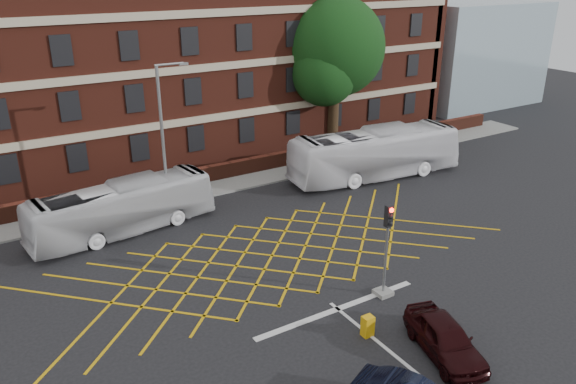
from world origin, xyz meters
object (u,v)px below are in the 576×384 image
bus_left (122,208)px  utility_cabinet (368,326)px  car_maroon (445,338)px  bus_right (375,154)px  street_lamp (166,167)px  traffic_light_near (386,259)px  deciduous_tree (334,54)px

bus_left → utility_cabinet: bus_left is taller
bus_left → car_maroon: size_ratio=2.45×
bus_right → car_maroon: bus_right is taller
bus_right → utility_cabinet: (-11.58, -13.51, -1.25)m
street_lamp → bus_right: bearing=-5.7°
street_lamp → utility_cabinet: (2.45, -14.92, -2.52)m
bus_right → car_maroon: size_ratio=2.94×
traffic_light_near → street_lamp: street_lamp is taller
bus_right → street_lamp: size_ratio=1.39×
bus_right → street_lamp: street_lamp is taller
bus_left → utility_cabinet: bearing=-166.2°
car_maroon → bus_left: bearing=129.0°
street_lamp → traffic_light_near: bearing=-69.3°
bus_right → deciduous_tree: (2.18, 7.90, 5.39)m
car_maroon → street_lamp: street_lamp is taller
car_maroon → utility_cabinet: (-1.71, 2.36, -0.27)m
bus_left → car_maroon: bus_left is taller
deciduous_tree → utility_cabinet: deciduous_tree is taller
deciduous_tree → street_lamp: bearing=-158.2°
bus_right → deciduous_tree: 9.81m
bus_left → street_lamp: bearing=-81.2°
car_maroon → traffic_light_near: bearing=95.9°
bus_right → street_lamp: 14.16m
bus_left → car_maroon: 17.92m
deciduous_tree → utility_cabinet: 26.31m
car_maroon → traffic_light_near: (0.75, 4.28, 1.07)m
car_maroon → deciduous_tree: (12.06, 23.77, 6.37)m
car_maroon → traffic_light_near: traffic_light_near is taller
car_maroon → utility_cabinet: car_maroon is taller
traffic_light_near → utility_cabinet: size_ratio=4.96×
bus_left → bus_right: bus_right is taller
bus_left → traffic_light_near: bearing=-154.3°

